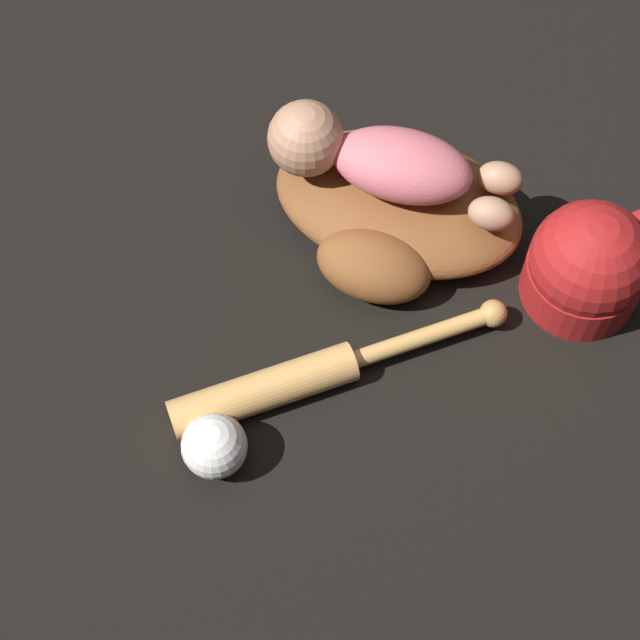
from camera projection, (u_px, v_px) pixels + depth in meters
name	position (u px, v px, depth m)	size (l,w,h in m)	color
ground_plane	(409.00, 234.00, 1.44)	(6.00, 6.00, 0.00)	black
baseball_glove	(394.00, 213.00, 1.40)	(0.35, 0.28, 0.08)	brown
baby_figure	(375.00, 158.00, 1.34)	(0.33, 0.10, 0.10)	#D16670
baseball_bat	(300.00, 378.00, 1.31)	(0.38, 0.29, 0.05)	tan
baseball	(214.00, 446.00, 1.25)	(0.08, 0.08, 0.08)	white
baseball_cap	(588.00, 265.00, 1.34)	(0.23, 0.22, 0.15)	maroon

